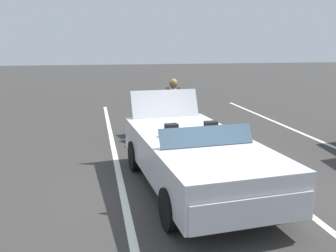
{
  "coord_description": "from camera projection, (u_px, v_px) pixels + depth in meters",
  "views": [
    {
      "loc": [
        5.87,
        -1.68,
        2.52
      ],
      "look_at": [
        -1.8,
        -0.11,
        0.75
      ],
      "focal_mm": 38.99,
      "sensor_mm": 36.0,
      "label": 1
    }
  ],
  "objects": [
    {
      "name": "suitcase_small_carryon",
      "position": [
        139.0,
        131.0,
        9.67
      ],
      "size": [
        0.39,
        0.34,
        0.5
      ],
      "rotation": [
        0.0,
        0.0,
        5.19
      ],
      "color": "#19723F",
      "rests_on": "ground_plane"
    },
    {
      "name": "suitcase_medium_bright",
      "position": [
        184.0,
        124.0,
        10.23
      ],
      "size": [
        0.45,
        0.35,
        0.82
      ],
      "rotation": [
        0.0,
        0.0,
        1.29
      ],
      "color": "orange",
      "rests_on": "ground_plane"
    },
    {
      "name": "suitcase_large_black",
      "position": [
        143.0,
        122.0,
        10.25
      ],
      "size": [
        0.54,
        0.4,
        0.74
      ],
      "rotation": [
        0.0,
        0.0,
        4.98
      ],
      "color": "black",
      "rests_on": "ground_plane"
    },
    {
      "name": "ground_plane",
      "position": [
        194.0,
        189.0,
        6.49
      ],
      "size": [
        80.0,
        80.0,
        0.0
      ],
      "primitive_type": "plane",
      "color": "#383533"
    },
    {
      "name": "convertible_car",
      "position": [
        199.0,
        160.0,
        6.17
      ],
      "size": [
        4.29,
        2.08,
        1.52
      ],
      "rotation": [
        0.0,
        0.0,
        0.08
      ],
      "color": "silver",
      "rests_on": "ground_plane"
    },
    {
      "name": "lot_line_near",
      "position": [
        123.0,
        194.0,
        6.24
      ],
      "size": [
        18.0,
        0.12,
        0.01
      ],
      "primitive_type": "cube",
      "color": "silver",
      "rests_on": "ground_plane"
    },
    {
      "name": "lot_line_mid",
      "position": [
        269.0,
        183.0,
        6.77
      ],
      "size": [
        18.0,
        0.12,
        0.01
      ],
      "primitive_type": "cube",
      "color": "silver",
      "rests_on": "ground_plane"
    },
    {
      "name": "traveler_person",
      "position": [
        173.0,
        107.0,
        9.4
      ],
      "size": [
        0.29,
        0.61,
        1.65
      ],
      "rotation": [
        0.0,
        0.0,
        0.23
      ],
      "color": "#4C3F2D",
      "rests_on": "ground_plane"
    }
  ]
}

